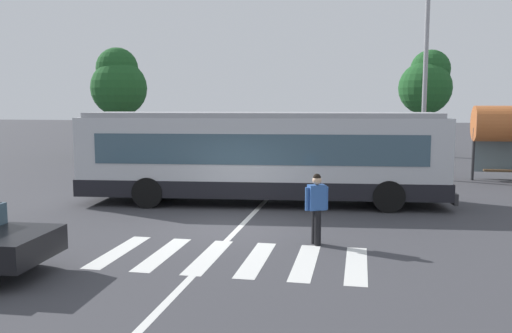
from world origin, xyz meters
The scene contains 13 objects.
ground_plane centered at (0.00, 0.00, 0.00)m, with size 160.00×160.00×0.00m, color #3D3D42.
city_transit_bus centered at (0.17, 3.64, 1.59)m, with size 12.35×3.78×3.06m.
pedestrian_crossing_street centered at (2.42, -1.35, 0.97)m, with size 0.53×0.41×1.72m.
parked_car_red centered at (-6.09, 14.18, 0.77)m, with size 1.88×4.50×1.35m.
parked_car_champagne centered at (-3.18, 13.57, 0.77)m, with size 2.09×4.60×1.35m.
parked_car_black centered at (-0.62, 13.49, 0.77)m, with size 2.22×4.65×1.35m.
parked_car_white centered at (2.01, 14.23, 0.77)m, with size 2.14×4.62×1.35m.
parked_car_charcoal centered at (4.83, 13.82, 0.77)m, with size 1.88×4.50×1.35m.
twin_arm_street_lamp centered at (6.13, 10.78, 5.22)m, with size 4.72×0.32×8.38m.
background_tree_left centered at (-11.12, 16.78, 4.57)m, with size 3.39×3.39×6.70m.
background_tree_right centered at (7.41, 21.47, 4.60)m, with size 3.30×3.30×6.68m.
crosswalk_painted_stripes centered at (0.71, -2.84, 0.00)m, with size 5.80×2.71×0.01m.
lane_center_line centered at (0.22, 2.00, 0.00)m, with size 0.16×24.00×0.01m, color silver.
Camera 1 is at (3.41, -13.98, 3.40)m, focal length 37.68 mm.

